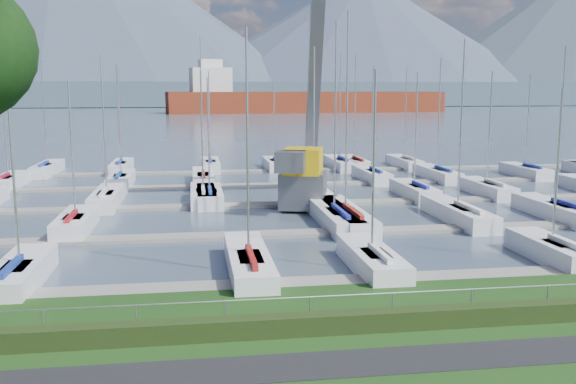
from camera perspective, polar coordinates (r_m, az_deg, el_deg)
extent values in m
cube|color=black|center=(20.71, 6.34, -14.84)|extent=(160.00, 2.00, 0.04)
cube|color=#465466|center=(281.45, -7.53, 7.25)|extent=(800.00, 540.00, 0.20)
cube|color=#223212|center=(22.91, 4.67, -11.48)|extent=(80.00, 0.70, 0.70)
cylinder|color=gray|center=(23.00, 4.47, -9.15)|extent=(80.00, 0.04, 0.04)
cube|color=#495C6B|center=(351.32, -7.76, 8.65)|extent=(900.00, 80.00, 12.00)
cone|color=#3E4A5B|center=(430.71, -19.15, 15.18)|extent=(340.00, 340.00, 115.00)
cone|color=#40495D|center=(447.63, 6.61, 13.43)|extent=(300.00, 300.00, 85.00)
cube|color=slate|center=(29.03, 1.76, -8.16)|extent=(90.00, 1.60, 0.25)
cube|color=slate|center=(38.58, -0.88, -3.79)|extent=(90.00, 1.60, 0.25)
cube|color=gray|center=(48.31, -2.45, -1.17)|extent=(90.00, 1.60, 0.25)
cube|color=gray|center=(58.13, -3.49, 0.58)|extent=(90.00, 1.60, 0.25)
cube|color=slate|center=(68.00, -4.23, 1.81)|extent=(90.00, 1.60, 0.25)
cube|color=#5C5F64|center=(46.42, 1.34, 0.20)|extent=(3.97, 3.97, 2.60)
cube|color=gold|center=(46.14, 1.34, 2.77)|extent=(3.45, 3.99, 1.80)
cube|color=#515458|center=(50.76, 2.55, 13.52)|extent=(2.20, 11.26, 19.89)
cube|color=slate|center=(43.97, 0.25, 2.72)|extent=(2.53, 2.67, 1.40)
cube|color=maroon|center=(245.22, 1.74, 7.74)|extent=(106.30, 28.67, 10.00)
cube|color=silver|center=(237.61, -6.92, 9.44)|extent=(15.36, 15.36, 12.00)
cube|color=silver|center=(237.76, -6.95, 11.13)|extent=(8.78, 8.78, 4.00)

